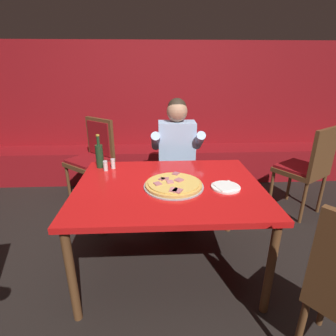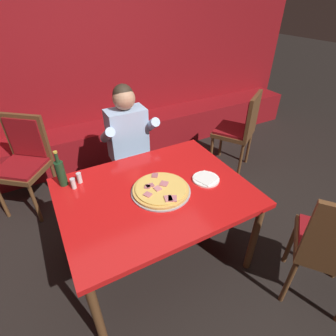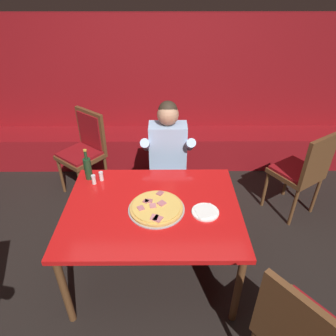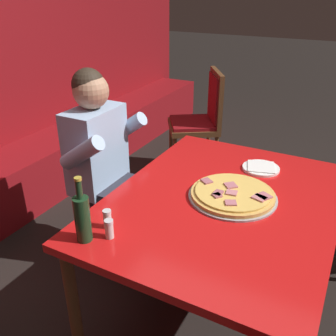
% 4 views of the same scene
% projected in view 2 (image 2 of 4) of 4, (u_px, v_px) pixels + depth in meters
% --- Properties ---
extents(ground_plane, '(24.00, 24.00, 0.00)m').
position_uv_depth(ground_plane, '(157.00, 254.00, 2.36)').
color(ground_plane, black).
extents(booth_wall_panel, '(6.80, 0.16, 1.90)m').
position_uv_depth(booth_wall_panel, '(81.00, 84.00, 3.40)').
color(booth_wall_panel, maroon).
rests_on(booth_wall_panel, ground_plane).
extents(booth_bench, '(6.46, 0.48, 0.46)m').
position_uv_depth(booth_bench, '(96.00, 143.00, 3.58)').
color(booth_bench, maroon).
rests_on(booth_bench, ground_plane).
extents(main_dining_table, '(1.38, 1.06, 0.74)m').
position_uv_depth(main_dining_table, '(155.00, 198.00, 1.98)').
color(main_dining_table, brown).
rests_on(main_dining_table, ground_plane).
extents(pizza, '(0.44, 0.44, 0.05)m').
position_uv_depth(pizza, '(161.00, 190.00, 1.92)').
color(pizza, '#9E9EA3').
rests_on(pizza, main_dining_table).
extents(plate_white_paper, '(0.21, 0.21, 0.02)m').
position_uv_depth(plate_white_paper, '(206.00, 179.00, 2.04)').
color(plate_white_paper, white).
rests_on(plate_white_paper, main_dining_table).
extents(beer_bottle, '(0.07, 0.07, 0.29)m').
position_uv_depth(beer_bottle, '(61.00, 173.00, 1.94)').
color(beer_bottle, '#19381E').
rests_on(beer_bottle, main_dining_table).
extents(shaker_black_pepper, '(0.04, 0.04, 0.09)m').
position_uv_depth(shaker_black_pepper, '(79.00, 178.00, 2.00)').
color(shaker_black_pepper, silver).
rests_on(shaker_black_pepper, main_dining_table).
extents(shaker_oregano, '(0.04, 0.04, 0.09)m').
position_uv_depth(shaker_oregano, '(73.00, 184.00, 1.94)').
color(shaker_oregano, silver).
rests_on(shaker_oregano, main_dining_table).
extents(diner_seated_blue_shirt, '(0.53, 0.53, 1.27)m').
position_uv_depth(diner_seated_blue_shirt, '(131.00, 144.00, 2.59)').
color(diner_seated_blue_shirt, black).
rests_on(diner_seated_blue_shirt, ground_plane).
extents(dining_chair_far_left, '(0.61, 0.61, 1.00)m').
position_uv_depth(dining_chair_far_left, '(240.00, 127.00, 3.19)').
color(dining_chair_far_left, brown).
rests_on(dining_chair_far_left, ground_plane).
extents(dining_chair_near_right, '(0.62, 0.62, 1.00)m').
position_uv_depth(dining_chair_near_right, '(24.00, 157.00, 2.62)').
color(dining_chair_near_right, brown).
rests_on(dining_chair_near_right, ground_plane).
extents(dining_chair_side_aisle, '(0.62, 0.62, 1.01)m').
position_uv_depth(dining_chair_side_aisle, '(335.00, 246.00, 1.70)').
color(dining_chair_side_aisle, brown).
rests_on(dining_chair_side_aisle, ground_plane).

